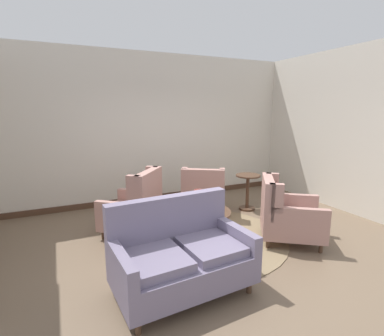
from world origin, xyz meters
The scene contains 12 objects.
ground centered at (0.00, 0.00, 0.00)m, with size 9.00×9.00×0.00m, color brown.
wall_back centered at (0.00, 2.62, 1.61)m, with size 6.59×0.08×3.21m, color silver.
wall_right centered at (3.21, 0.79, 1.61)m, with size 0.08×3.67×3.21m, color silver.
baseboard_back centered at (0.00, 2.56, 0.06)m, with size 6.43×0.03×0.12m, color #4C3323.
area_rug centered at (0.00, 0.30, 0.01)m, with size 2.66×2.66×0.01m, color #847051.
coffee_table centered at (-0.10, 0.19, 0.42)m, with size 0.94×0.94×0.50m.
porcelain_vase centered at (-0.16, 0.16, 0.66)m, with size 0.16×0.16×0.35m.
settee centered at (-0.86, -0.84, 0.42)m, with size 1.55×0.96×1.03m.
armchair_beside_settee centered at (-0.93, 0.92, 0.45)m, with size 1.15×1.16×1.07m.
armchair_back_corner centered at (0.52, 1.29, 0.41)m, with size 1.13×1.15×0.95m.
armchair_near_window centered at (1.12, -0.34, 0.42)m, with size 1.20×1.18×1.00m.
side_table centered at (1.44, 1.13, 0.44)m, with size 0.50×0.50×0.73m.
Camera 1 is at (-2.01, -3.62, 2.01)m, focal length 27.40 mm.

